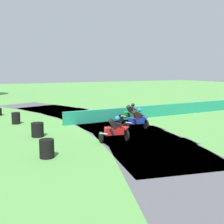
{
  "coord_description": "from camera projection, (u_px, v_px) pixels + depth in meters",
  "views": [
    {
      "loc": [
        -8.97,
        -18.44,
        3.74
      ],
      "look_at": [
        -0.02,
        -1.5,
        0.9
      ],
      "focal_mm": 46.46,
      "sensor_mm": 36.0,
      "label": 1
    }
  ],
  "objects": [
    {
      "name": "tire_stack_near",
      "position": [
        47.0,
        149.0,
        12.29
      ],
      "size": [
        0.63,
        0.63,
        0.8
      ],
      "color": "black",
      "rests_on": "ground"
    },
    {
      "name": "tire_stack_mid_a",
      "position": [
        38.0,
        130.0,
        16.11
      ],
      "size": [
        0.68,
        0.68,
        0.8
      ],
      "color": "black",
      "rests_on": "ground"
    },
    {
      "name": "motorcycle_lead_red",
      "position": [
        116.0,
        129.0,
        14.91
      ],
      "size": [
        1.71,
        0.93,
        1.42
      ],
      "color": "black",
      "rests_on": "ground"
    },
    {
      "name": "motorcycle_chase_blue",
      "position": [
        138.0,
        119.0,
        17.95
      ],
      "size": [
        1.69,
        0.76,
        1.42
      ],
      "color": "black",
      "rests_on": "ground"
    },
    {
      "name": "motorcycle_trailing_green",
      "position": [
        131.0,
        113.0,
        20.59
      ],
      "size": [
        1.68,
        0.78,
        1.43
      ],
      "color": "black",
      "rests_on": "ground"
    },
    {
      "name": "safety_barrier",
      "position": [
        164.0,
        110.0,
        23.44
      ],
      "size": [
        17.15,
        0.61,
        0.9
      ],
      "primitive_type": "cube",
      "rotation": [
        0.0,
        0.0,
        -1.55
      ],
      "color": "#1E8466",
      "rests_on": "ground"
    },
    {
      "name": "tire_stack_mid_b",
      "position": [
        16.0,
        118.0,
        19.91
      ],
      "size": [
        0.57,
        0.57,
        0.8
      ],
      "color": "black",
      "rests_on": "ground"
    },
    {
      "name": "ground_plane",
      "position": [
        102.0,
        122.0,
        20.82
      ],
      "size": [
        120.0,
        120.0,
        0.0
      ],
      "primitive_type": "plane",
      "color": "#569947"
    },
    {
      "name": "track_asphalt",
      "position": [
        92.0,
        123.0,
        20.44
      ],
      "size": [
        8.3,
        29.71,
        0.01
      ],
      "color": "#515156",
      "rests_on": "ground"
    }
  ]
}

